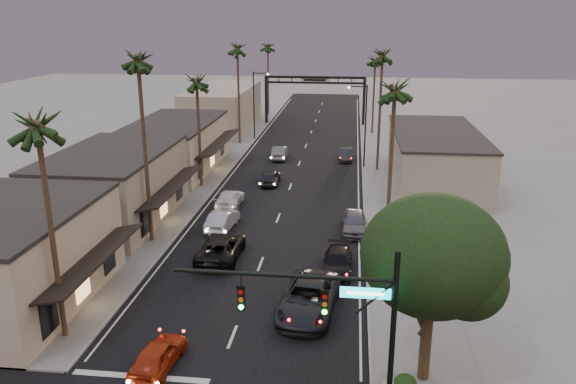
% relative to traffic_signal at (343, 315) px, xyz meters
% --- Properties ---
extents(ground, '(200.00, 200.00, 0.00)m').
position_rel_traffic_signal_xyz_m(ground, '(-5.69, 36.00, -5.08)').
color(ground, slate).
rests_on(ground, ground).
extents(road, '(14.00, 120.00, 0.02)m').
position_rel_traffic_signal_xyz_m(road, '(-5.69, 41.00, -5.08)').
color(road, black).
rests_on(road, ground).
extents(sidewalk_left, '(5.00, 92.00, 0.12)m').
position_rel_traffic_signal_xyz_m(sidewalk_left, '(-15.19, 48.00, -5.02)').
color(sidewalk_left, slate).
rests_on(sidewalk_left, ground).
extents(sidewalk_right, '(5.00, 92.00, 0.12)m').
position_rel_traffic_signal_xyz_m(sidewalk_right, '(3.81, 48.00, -5.02)').
color(sidewalk_right, slate).
rests_on(sidewalk_right, ground).
extents(storefront_near, '(8.00, 12.00, 5.50)m').
position_rel_traffic_signal_xyz_m(storefront_near, '(-18.69, 8.00, -2.33)').
color(storefront_near, tan).
rests_on(storefront_near, ground).
extents(storefront_mid, '(8.00, 14.00, 5.50)m').
position_rel_traffic_signal_xyz_m(storefront_mid, '(-18.69, 22.00, -2.33)').
color(storefront_mid, gray).
rests_on(storefront_mid, ground).
extents(storefront_far, '(8.00, 16.00, 5.00)m').
position_rel_traffic_signal_xyz_m(storefront_far, '(-18.69, 38.00, -2.58)').
color(storefront_far, tan).
rests_on(storefront_far, ground).
extents(storefront_dist, '(8.00, 20.00, 6.00)m').
position_rel_traffic_signal_xyz_m(storefront_dist, '(-18.69, 61.00, -2.08)').
color(storefront_dist, gray).
rests_on(storefront_dist, ground).
extents(building_right, '(8.00, 18.00, 5.00)m').
position_rel_traffic_signal_xyz_m(building_right, '(8.31, 36.00, -2.58)').
color(building_right, gray).
rests_on(building_right, ground).
extents(traffic_signal, '(8.51, 0.22, 7.80)m').
position_rel_traffic_signal_xyz_m(traffic_signal, '(0.00, 0.00, 0.00)').
color(traffic_signal, black).
rests_on(traffic_signal, ground).
extents(corner_tree, '(6.20, 6.20, 8.80)m').
position_rel_traffic_signal_xyz_m(corner_tree, '(3.79, 3.45, 0.90)').
color(corner_tree, '#38281C').
rests_on(corner_tree, ground).
extents(arch, '(15.20, 0.40, 7.27)m').
position_rel_traffic_signal_xyz_m(arch, '(-5.69, 66.00, 0.45)').
color(arch, black).
rests_on(arch, ground).
extents(streetlight_right, '(2.13, 0.30, 9.00)m').
position_rel_traffic_signal_xyz_m(streetlight_right, '(1.23, 41.00, 0.25)').
color(streetlight_right, black).
rests_on(streetlight_right, ground).
extents(streetlight_left, '(2.13, 0.30, 9.00)m').
position_rel_traffic_signal_xyz_m(streetlight_left, '(-12.61, 54.00, 0.25)').
color(streetlight_left, black).
rests_on(streetlight_left, ground).
extents(palm_la, '(3.20, 3.20, 13.20)m').
position_rel_traffic_signal_xyz_m(palm_la, '(-14.29, 5.00, 6.36)').
color(palm_la, '#38281C').
rests_on(palm_la, ground).
extents(palm_lb, '(3.20, 3.20, 15.20)m').
position_rel_traffic_signal_xyz_m(palm_lb, '(-14.29, 18.00, 8.30)').
color(palm_lb, '#38281C').
rests_on(palm_lb, ground).
extents(palm_lc, '(3.20, 3.20, 12.20)m').
position_rel_traffic_signal_xyz_m(palm_lc, '(-14.29, 32.00, 5.39)').
color(palm_lc, '#38281C').
rests_on(palm_lc, ground).
extents(palm_ld, '(3.20, 3.20, 14.20)m').
position_rel_traffic_signal_xyz_m(palm_ld, '(-14.29, 51.00, 7.33)').
color(palm_ld, '#38281C').
rests_on(palm_ld, ground).
extents(palm_ra, '(3.20, 3.20, 13.20)m').
position_rel_traffic_signal_xyz_m(palm_ra, '(2.91, 20.00, 6.36)').
color(palm_ra, '#38281C').
rests_on(palm_ra, ground).
extents(palm_rb, '(3.20, 3.20, 14.20)m').
position_rel_traffic_signal_xyz_m(palm_rb, '(2.91, 40.00, 7.33)').
color(palm_rb, '#38281C').
rests_on(palm_rb, ground).
extents(palm_rc, '(3.20, 3.20, 12.20)m').
position_rel_traffic_signal_xyz_m(palm_rc, '(2.91, 60.00, 5.39)').
color(palm_rc, '#38281C').
rests_on(palm_rc, ground).
extents(palm_far, '(3.20, 3.20, 13.20)m').
position_rel_traffic_signal_xyz_m(palm_far, '(-13.99, 74.00, 6.36)').
color(palm_far, '#38281C').
rests_on(palm_far, ground).
extents(oncoming_red, '(1.99, 4.12, 1.35)m').
position_rel_traffic_signal_xyz_m(oncoming_red, '(-8.58, 3.00, -4.40)').
color(oncoming_red, '#98230B').
rests_on(oncoming_red, ground).
extents(oncoming_pickup, '(2.65, 5.74, 1.60)m').
position_rel_traffic_signal_xyz_m(oncoming_pickup, '(-8.50, 15.59, -4.28)').
color(oncoming_pickup, black).
rests_on(oncoming_pickup, ground).
extents(oncoming_silver, '(1.97, 4.60, 1.47)m').
position_rel_traffic_signal_xyz_m(oncoming_silver, '(-9.67, 21.09, -4.34)').
color(oncoming_silver, '#9A9B9F').
rests_on(oncoming_silver, ground).
extents(oncoming_white, '(1.99, 4.80, 1.39)m').
position_rel_traffic_signal_xyz_m(oncoming_white, '(-10.30, 26.59, -4.39)').
color(oncoming_white, silver).
rests_on(oncoming_white, ground).
extents(oncoming_dgrey, '(1.79, 4.28, 1.45)m').
position_rel_traffic_signal_xyz_m(oncoming_dgrey, '(-7.73, 33.58, -4.36)').
color(oncoming_dgrey, black).
rests_on(oncoming_dgrey, ground).
extents(oncoming_grey_far, '(1.74, 4.60, 1.50)m').
position_rel_traffic_signal_xyz_m(oncoming_grey_far, '(-8.14, 43.85, -4.33)').
color(oncoming_grey_far, '#545359').
rests_on(oncoming_grey_far, ground).
extents(curbside_near, '(3.61, 6.61, 1.76)m').
position_rel_traffic_signal_xyz_m(curbside_near, '(-1.97, 8.98, -4.20)').
color(curbside_near, black).
rests_on(curbside_near, ground).
extents(curbside_black, '(1.94, 4.62, 1.33)m').
position_rel_traffic_signal_xyz_m(curbside_black, '(-0.53, 14.48, -4.42)').
color(curbside_black, black).
rests_on(curbside_black, ground).
extents(curbside_grey, '(1.94, 4.66, 1.58)m').
position_rel_traffic_signal_xyz_m(curbside_grey, '(0.51, 21.60, -4.29)').
color(curbside_grey, '#56555B').
rests_on(curbside_grey, ground).
extents(curbside_far, '(1.55, 4.09, 1.33)m').
position_rel_traffic_signal_xyz_m(curbside_far, '(-0.50, 44.13, -4.42)').
color(curbside_far, black).
rests_on(curbside_far, ground).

